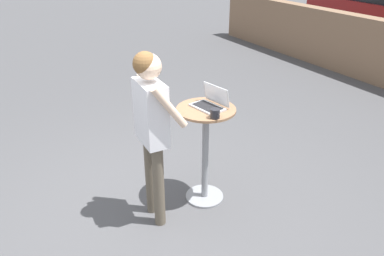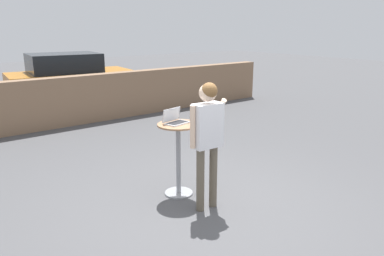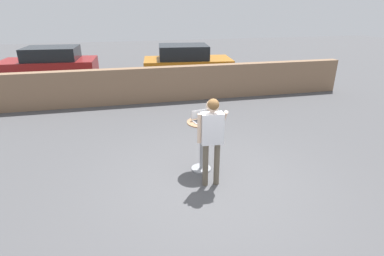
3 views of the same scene
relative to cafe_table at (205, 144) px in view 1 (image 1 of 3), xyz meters
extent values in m
plane|color=#4C4C4F|center=(0.03, -0.60, -0.68)|extent=(50.00, 50.00, 0.00)
cylinder|color=gray|center=(0.00, 0.00, -0.67)|extent=(0.42, 0.42, 0.03)
cylinder|color=gray|center=(0.00, 0.00, -0.13)|extent=(0.07, 0.07, 1.05)
cylinder|color=#8C6647|center=(0.00, 0.00, 0.40)|extent=(0.61, 0.61, 0.02)
cube|color=#B7BABF|center=(0.00, 0.01, 0.42)|extent=(0.38, 0.27, 0.02)
cube|color=black|center=(0.00, 0.01, 0.43)|extent=(0.33, 0.22, 0.00)
cube|color=#B7BABF|center=(-0.02, 0.13, 0.53)|extent=(0.35, 0.11, 0.20)
cube|color=white|center=(-0.02, 0.13, 0.53)|extent=(0.32, 0.10, 0.18)
cylinder|color=#232328|center=(0.24, -0.04, 0.46)|extent=(0.09, 0.09, 0.09)
torus|color=#232328|center=(0.30, -0.04, 0.46)|extent=(0.04, 0.01, 0.04)
cylinder|color=brown|center=(-0.08, -0.61, -0.23)|extent=(0.11, 0.11, 0.90)
cylinder|color=brown|center=(0.15, -0.61, -0.23)|extent=(0.11, 0.11, 0.90)
cube|color=silver|center=(0.04, -0.61, 0.51)|extent=(0.41, 0.22, 0.59)
sphere|color=beige|center=(0.04, -0.61, 0.95)|extent=(0.23, 0.23, 0.23)
sphere|color=brown|center=(0.04, -0.64, 0.98)|extent=(0.21, 0.21, 0.21)
cylinder|color=beige|center=(-0.20, -0.60, 0.53)|extent=(0.07, 0.07, 0.56)
cylinder|color=beige|center=(0.28, -0.53, 0.64)|extent=(0.08, 0.33, 0.43)
cube|color=maroon|center=(-4.64, 8.72, 0.00)|extent=(4.05, 2.10, 0.74)
cylinder|color=black|center=(-5.92, 7.92, -0.34)|extent=(0.70, 0.26, 0.69)
cylinder|color=black|center=(-5.81, 9.68, -0.34)|extent=(0.70, 0.26, 0.69)
camera|label=1|loc=(2.95, -1.79, 1.91)|focal=35.00mm
camera|label=2|loc=(-3.06, -4.23, 1.78)|focal=35.00mm
camera|label=3|loc=(-1.43, -5.44, 2.62)|focal=28.00mm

